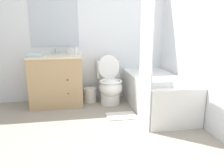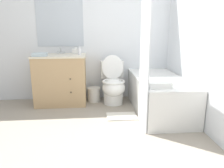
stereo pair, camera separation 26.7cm
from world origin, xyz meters
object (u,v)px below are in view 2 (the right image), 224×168
(wastebasket, at_px, (94,94))
(soap_dispenser, at_px, (80,51))
(bath_mat, at_px, (122,116))
(bath_towel_folded, at_px, (159,85))
(toilet, at_px, (113,85))
(hand_towel_folded, at_px, (40,55))
(vanity_cabinet, at_px, (61,79))
(sink_faucet, at_px, (61,52))
(bathtub, at_px, (159,94))
(tissue_box, at_px, (76,51))

(wastebasket, bearing_deg, soap_dispenser, -154.25)
(bath_mat, bearing_deg, bath_towel_folded, -40.45)
(toilet, xyz_separation_m, hand_towel_folded, (-1.20, -0.10, 0.56))
(vanity_cabinet, bearing_deg, bath_mat, -36.06)
(sink_faucet, distance_m, bathtub, 1.86)
(wastebasket, bearing_deg, bath_towel_folded, -53.60)
(bathtub, distance_m, soap_dispenser, 1.49)
(toilet, bearing_deg, bathtub, -32.97)
(wastebasket, height_order, hand_towel_folded, hand_towel_folded)
(hand_towel_folded, relative_size, bath_towel_folded, 0.77)
(hand_towel_folded, distance_m, bath_mat, 1.64)
(vanity_cabinet, distance_m, toilet, 0.92)
(vanity_cabinet, height_order, tissue_box, tissue_box)
(tissue_box, bearing_deg, vanity_cabinet, -149.70)
(bath_towel_folded, distance_m, bath_mat, 0.82)
(toilet, xyz_separation_m, bathtub, (0.69, -0.45, -0.05))
(sink_faucet, relative_size, bathtub, 0.09)
(soap_dispenser, distance_m, bath_towel_folded, 1.54)
(toilet, height_order, bath_mat, toilet)
(tissue_box, xyz_separation_m, soap_dispenser, (0.08, -0.20, 0.02))
(wastebasket, xyz_separation_m, bath_towel_folded, (0.85, -1.16, 0.46))
(sink_faucet, xyz_separation_m, wastebasket, (0.57, -0.12, -0.77))
(hand_towel_folded, height_order, bath_towel_folded, hand_towel_folded)
(vanity_cabinet, xyz_separation_m, bath_towel_folded, (1.42, -1.09, 0.15))
(bathtub, height_order, tissue_box, tissue_box)
(sink_faucet, bearing_deg, tissue_box, -5.83)
(tissue_box, bearing_deg, bath_towel_folded, -47.16)
(vanity_cabinet, xyz_separation_m, soap_dispenser, (0.34, -0.04, 0.49))
(wastebasket, relative_size, bath_towel_folded, 0.87)
(sink_faucet, relative_size, wastebasket, 0.56)
(soap_dispenser, distance_m, hand_towel_folded, 0.64)
(bathtub, distance_m, bath_mat, 0.71)
(soap_dispenser, bearing_deg, wastebasket, 25.75)
(vanity_cabinet, distance_m, hand_towel_folded, 0.56)
(tissue_box, distance_m, hand_towel_folded, 0.64)
(tissue_box, relative_size, bath_towel_folded, 0.40)
(vanity_cabinet, distance_m, sink_faucet, 0.49)
(vanity_cabinet, relative_size, tissue_box, 7.50)
(bathtub, bearing_deg, bath_mat, -162.42)
(bathtub, bearing_deg, soap_dispenser, 159.33)
(sink_faucet, distance_m, toilet, 1.10)
(sink_faucet, bearing_deg, bath_towel_folded, -41.84)
(bathtub, xyz_separation_m, hand_towel_folded, (-1.89, 0.35, 0.61))
(vanity_cabinet, bearing_deg, toilet, -4.45)
(sink_faucet, relative_size, toilet, 0.17)
(toilet, bearing_deg, bath_towel_folded, -63.47)
(sink_faucet, height_order, tissue_box, sink_faucet)
(toilet, bearing_deg, wastebasket, 158.31)
(toilet, relative_size, tissue_box, 7.21)
(hand_towel_folded, bearing_deg, vanity_cabinet, 30.83)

